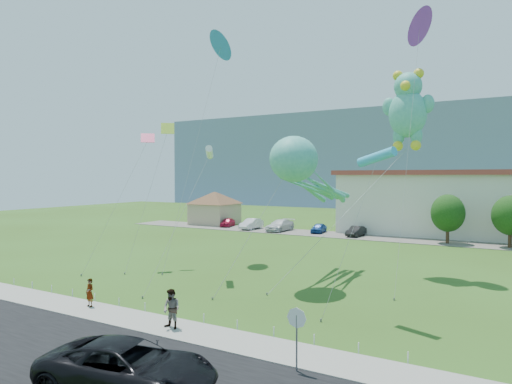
# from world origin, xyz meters

# --- Properties ---
(ground) EXTENTS (160.00, 160.00, 0.00)m
(ground) POSITION_xyz_m (0.00, 0.00, 0.00)
(ground) COLOR #2E4A14
(ground) RESTS_ON ground
(road) EXTENTS (80.00, 8.00, 0.06)m
(road) POSITION_xyz_m (0.00, -8.00, 0.03)
(road) COLOR black
(road) RESTS_ON ground
(sidewalk) EXTENTS (80.00, 2.50, 0.10)m
(sidewalk) POSITION_xyz_m (0.00, -2.75, 0.05)
(sidewalk) COLOR gray
(sidewalk) RESTS_ON ground
(parking_strip) EXTENTS (70.00, 6.00, 0.06)m
(parking_strip) POSITION_xyz_m (0.00, 35.00, 0.03)
(parking_strip) COLOR #59544C
(parking_strip) RESTS_ON ground
(hill_ridge) EXTENTS (160.00, 50.00, 25.00)m
(hill_ridge) POSITION_xyz_m (0.00, 120.00, 12.50)
(hill_ridge) COLOR slate
(hill_ridge) RESTS_ON ground
(pavilion) EXTENTS (9.20, 9.20, 5.00)m
(pavilion) POSITION_xyz_m (-24.00, 38.00, 3.02)
(pavilion) COLOR tan
(pavilion) RESTS_ON ground
(stop_sign) EXTENTS (0.80, 0.07, 2.50)m
(stop_sign) POSITION_xyz_m (9.50, -4.21, 1.87)
(stop_sign) COLOR slate
(stop_sign) RESTS_ON ground
(rope_fence) EXTENTS (26.05, 0.05, 0.50)m
(rope_fence) POSITION_xyz_m (0.00, -1.30, 0.25)
(rope_fence) COLOR white
(rope_fence) RESTS_ON ground
(tree_near) EXTENTS (3.60, 3.60, 5.47)m
(tree_near) POSITION_xyz_m (10.00, 34.00, 3.39)
(tree_near) COLOR #3F2B19
(tree_near) RESTS_ON ground
(tree_mid) EXTENTS (3.60, 3.60, 5.47)m
(tree_mid) POSITION_xyz_m (16.00, 34.00, 3.39)
(tree_mid) COLOR #3F2B19
(tree_mid) RESTS_ON ground
(suv) EXTENTS (6.68, 4.09, 1.73)m
(suv) POSITION_xyz_m (5.24, -8.64, 0.92)
(suv) COLOR black
(suv) RESTS_ON road
(pedestrian_left) EXTENTS (0.62, 0.44, 1.58)m
(pedestrian_left) POSITION_xyz_m (-4.16, -2.37, 0.89)
(pedestrian_left) COLOR gray
(pedestrian_left) RESTS_ON sidewalk
(pedestrian_right) EXTENTS (0.95, 0.76, 1.90)m
(pedestrian_right) POSITION_xyz_m (2.29, -2.93, 1.05)
(pedestrian_right) COLOR gray
(pedestrian_right) RESTS_ON sidewalk
(parked_car_red) EXTENTS (2.41, 3.90, 1.24)m
(parked_car_red) POSITION_xyz_m (-20.25, 35.94, 0.68)
(parked_car_red) COLOR #B6163A
(parked_car_red) RESTS_ON parking_strip
(parked_car_silver) EXTENTS (1.57, 4.43, 1.46)m
(parked_car_silver) POSITION_xyz_m (-15.54, 34.81, 0.79)
(parked_car_silver) COLOR silver
(parked_car_silver) RESTS_ON parking_strip
(parked_car_white) EXTENTS (2.51, 5.38, 1.52)m
(parked_car_white) POSITION_xyz_m (-11.13, 34.91, 0.82)
(parked_car_white) COLOR silver
(parked_car_white) RESTS_ON parking_strip
(parked_car_blue) EXTENTS (1.82, 3.75, 1.23)m
(parked_car_blue) POSITION_xyz_m (-5.84, 35.71, 0.68)
(parked_car_blue) COLOR navy
(parked_car_blue) RESTS_ON parking_strip
(parked_car_black) EXTENTS (1.61, 3.86, 1.24)m
(parked_car_black) POSITION_xyz_m (-0.54, 34.76, 0.68)
(parked_car_black) COLOR black
(parked_car_black) RESTS_ON parking_strip
(octopus_kite) EXTENTS (4.44, 12.43, 10.13)m
(octopus_kite) POSITION_xyz_m (3.67, 9.15, 7.87)
(octopus_kite) COLOR teal
(octopus_kite) RESTS_ON ground
(teddy_bear_kite) EXTENTS (8.07, 12.57, 15.57)m
(teddy_bear_kite) POSITION_xyz_m (9.24, 16.37, 12.67)
(teddy_bear_kite) COLOR teal
(teddy_bear_kite) RESTS_ON ground
(small_kite_cyan) EXTENTS (2.57, 3.07, 8.87)m
(small_kite_cyan) POSITION_xyz_m (10.29, 3.75, 8.37)
(small_kite_cyan) COLOR #2EA3CF
(small_kite_cyan) RESTS_ON ground
(small_kite_pink) EXTENTS (2.35, 6.09, 11.02)m
(small_kite_pink) POSITION_xyz_m (-9.96, 7.72, 9.41)
(small_kite_pink) COLOR #E43262
(small_kite_pink) RESTS_ON ground
(small_kite_blue) EXTENTS (1.80, 9.31, 20.00)m
(small_kite_blue) POSITION_xyz_m (-6.96, 14.61, 18.80)
(small_kite_blue) COLOR blue
(small_kite_blue) RESTS_ON ground
(small_kite_white) EXTENTS (0.50, 8.01, 9.63)m
(small_kite_white) POSITION_xyz_m (-2.91, 7.37, 9.12)
(small_kite_white) COLOR white
(small_kite_white) RESTS_ON ground
(small_kite_purple) EXTENTS (1.80, 9.96, 19.57)m
(small_kite_purple) POSITION_xyz_m (9.92, 16.80, 18.38)
(small_kite_purple) COLOR purple
(small_kite_purple) RESTS_ON ground
(small_kite_yellow) EXTENTS (1.29, 5.65, 11.91)m
(small_kite_yellow) POSITION_xyz_m (-9.03, 9.36, 10.17)
(small_kite_yellow) COLOR #A8D031
(small_kite_yellow) RESTS_ON ground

